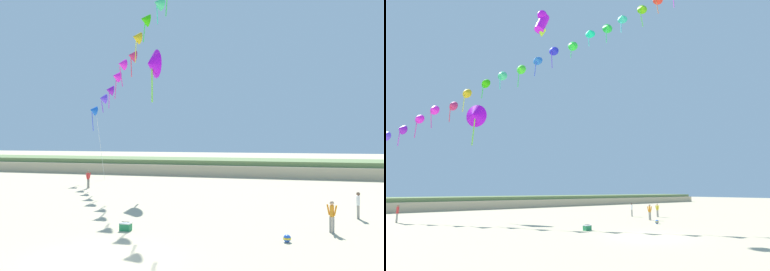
% 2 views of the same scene
% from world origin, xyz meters
% --- Properties ---
extents(ground_plane, '(240.00, 240.00, 0.00)m').
position_xyz_m(ground_plane, '(0.00, 0.00, 0.00)').
color(ground_plane, beige).
extents(dune_ridge, '(120.00, 10.43, 1.98)m').
position_xyz_m(dune_ridge, '(0.00, 39.87, 0.98)').
color(dune_ridge, '#BFAE8B').
rests_on(dune_ridge, ground).
extents(person_near_left, '(0.54, 0.32, 1.62)m').
position_xyz_m(person_near_left, '(9.14, 7.33, 0.93)').
color(person_near_left, gray).
rests_on(person_near_left, ground).
extents(person_near_right, '(0.29, 0.54, 1.60)m').
position_xyz_m(person_near_right, '(10.89, 11.47, 0.92)').
color(person_near_right, gray).
rests_on(person_near_right, ground).
extents(person_far_left, '(0.30, 0.58, 1.70)m').
position_xyz_m(person_far_left, '(-12.18, 20.51, 0.98)').
color(person_far_left, gray).
rests_on(person_far_left, ground).
extents(large_kite_mid_trail, '(2.43, 2.60, 4.84)m').
position_xyz_m(large_kite_mid_trail, '(-5.52, 20.17, 11.58)').
color(large_kite_mid_trail, '#A60BE6').
extents(beach_cooler, '(0.58, 0.41, 0.46)m').
position_xyz_m(beach_cooler, '(-1.15, 4.99, 0.21)').
color(beach_cooler, '#23844C').
rests_on(beach_cooler, ground).
extents(beach_ball, '(0.36, 0.36, 0.36)m').
position_xyz_m(beach_ball, '(7.02, 4.79, 0.18)').
color(beach_ball, blue).
rests_on(beach_ball, ground).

